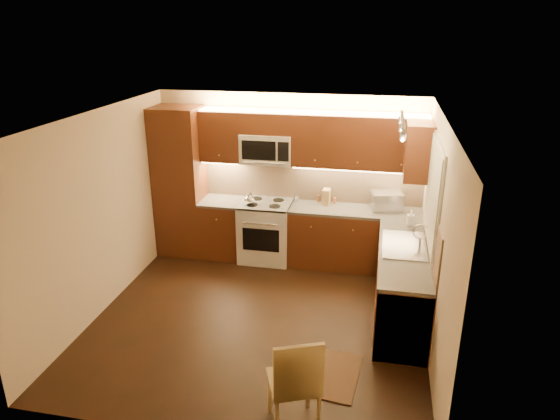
% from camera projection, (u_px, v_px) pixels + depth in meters
% --- Properties ---
extents(floor, '(4.00, 4.00, 0.01)m').
position_uv_depth(floor, '(259.00, 318.00, 6.35)').
color(floor, black).
rests_on(floor, ground).
extents(ceiling, '(4.00, 4.00, 0.01)m').
position_uv_depth(ceiling, '(256.00, 118.00, 5.47)').
color(ceiling, beige).
rests_on(ceiling, ground).
extents(wall_back, '(4.00, 0.01, 2.50)m').
position_uv_depth(wall_back, '(289.00, 177.00, 7.75)').
color(wall_back, beige).
rests_on(wall_back, ground).
extents(wall_front, '(4.00, 0.01, 2.50)m').
position_uv_depth(wall_front, '(198.00, 318.00, 4.08)').
color(wall_front, beige).
rests_on(wall_front, ground).
extents(wall_left, '(0.01, 4.00, 2.50)m').
position_uv_depth(wall_left, '(101.00, 213.00, 6.28)').
color(wall_left, beige).
rests_on(wall_left, ground).
extents(wall_right, '(0.01, 4.00, 2.50)m').
position_uv_depth(wall_right, '(436.00, 239.00, 5.54)').
color(wall_right, beige).
rests_on(wall_right, ground).
extents(pantry, '(0.70, 0.60, 2.30)m').
position_uv_depth(pantry, '(180.00, 182.00, 7.81)').
color(pantry, '#4F2511').
rests_on(pantry, floor).
extents(base_cab_back_left, '(0.62, 0.60, 0.86)m').
position_uv_depth(base_cab_back_left, '(223.00, 229.00, 7.94)').
color(base_cab_back_left, '#4F2511').
rests_on(base_cab_back_left, floor).
extents(counter_back_left, '(0.62, 0.60, 0.04)m').
position_uv_depth(counter_back_left, '(222.00, 202.00, 7.79)').
color(counter_back_left, '#393734').
rests_on(counter_back_left, base_cab_back_left).
extents(base_cab_back_right, '(1.92, 0.60, 0.86)m').
position_uv_depth(base_cab_back_right, '(354.00, 239.00, 7.57)').
color(base_cab_back_right, '#4F2511').
rests_on(base_cab_back_right, floor).
extents(counter_back_right, '(1.92, 0.60, 0.04)m').
position_uv_depth(counter_back_right, '(356.00, 211.00, 7.41)').
color(counter_back_right, '#393734').
rests_on(counter_back_right, base_cab_back_right).
extents(base_cab_right, '(0.60, 2.00, 0.86)m').
position_uv_depth(base_cab_right, '(401.00, 285.00, 6.25)').
color(base_cab_right, '#4F2511').
rests_on(base_cab_right, floor).
extents(counter_right, '(0.60, 2.00, 0.04)m').
position_uv_depth(counter_right, '(404.00, 252.00, 6.09)').
color(counter_right, '#393734').
rests_on(counter_right, base_cab_right).
extents(dishwasher, '(0.58, 0.60, 0.84)m').
position_uv_depth(dishwasher, '(402.00, 316.00, 5.61)').
color(dishwasher, silver).
rests_on(dishwasher, floor).
extents(backsplash_back, '(3.30, 0.02, 0.60)m').
position_uv_depth(backsplash_back, '(312.00, 181.00, 7.69)').
color(backsplash_back, tan).
rests_on(backsplash_back, wall_back).
extents(backsplash_right, '(0.02, 2.00, 0.60)m').
position_uv_depth(backsplash_right, '(432.00, 230.00, 5.92)').
color(backsplash_right, tan).
rests_on(backsplash_right, wall_right).
extents(upper_cab_back_left, '(0.62, 0.35, 0.75)m').
position_uv_depth(upper_cab_back_left, '(222.00, 136.00, 7.55)').
color(upper_cab_back_left, '#4F2511').
rests_on(upper_cab_back_left, wall_back).
extents(upper_cab_back_right, '(1.92, 0.35, 0.75)m').
position_uv_depth(upper_cab_back_right, '(360.00, 142.00, 7.17)').
color(upper_cab_back_right, '#4F2511').
rests_on(upper_cab_back_right, wall_back).
extents(upper_cab_bridge, '(0.76, 0.35, 0.31)m').
position_uv_depth(upper_cab_bridge, '(267.00, 123.00, 7.34)').
color(upper_cab_bridge, '#4F2511').
rests_on(upper_cab_bridge, wall_back).
extents(upper_cab_right_corner, '(0.35, 0.50, 0.75)m').
position_uv_depth(upper_cab_right_corner, '(419.00, 152.00, 6.64)').
color(upper_cab_right_corner, '#4F2511').
rests_on(upper_cab_right_corner, wall_right).
extents(stove, '(0.76, 0.65, 0.92)m').
position_uv_depth(stove, '(266.00, 231.00, 7.78)').
color(stove, silver).
rests_on(stove, floor).
extents(microwave, '(0.76, 0.38, 0.44)m').
position_uv_depth(microwave, '(267.00, 148.00, 7.46)').
color(microwave, silver).
rests_on(microwave, wall_back).
extents(window_frame, '(0.03, 1.44, 1.24)m').
position_uv_depth(window_frame, '(434.00, 193.00, 5.92)').
color(window_frame, silver).
rests_on(window_frame, wall_right).
extents(window_blinds, '(0.02, 1.36, 1.16)m').
position_uv_depth(window_blinds, '(433.00, 193.00, 5.93)').
color(window_blinds, silver).
rests_on(window_blinds, wall_right).
extents(sink, '(0.52, 0.86, 0.15)m').
position_uv_depth(sink, '(405.00, 240.00, 6.20)').
color(sink, silver).
rests_on(sink, counter_right).
extents(faucet, '(0.20, 0.04, 0.30)m').
position_uv_depth(faucet, '(420.00, 236.00, 6.14)').
color(faucet, silver).
rests_on(faucet, counter_right).
extents(track_light_bar, '(0.04, 1.20, 0.03)m').
position_uv_depth(track_light_bar, '(403.00, 120.00, 5.56)').
color(track_light_bar, silver).
rests_on(track_light_bar, ceiling).
extents(kettle, '(0.20, 0.20, 0.19)m').
position_uv_depth(kettle, '(249.00, 198.00, 7.51)').
color(kettle, silver).
rests_on(kettle, stove).
extents(toaster_oven, '(0.50, 0.42, 0.26)m').
position_uv_depth(toaster_oven, '(387.00, 201.00, 7.37)').
color(toaster_oven, silver).
rests_on(toaster_oven, counter_back_right).
extents(knife_block, '(0.12, 0.18, 0.23)m').
position_uv_depth(knife_block, '(326.00, 197.00, 7.59)').
color(knife_block, '#A5824A').
rests_on(knife_block, counter_back_right).
extents(spice_jar_a, '(0.06, 0.06, 0.08)m').
position_uv_depth(spice_jar_a, '(298.00, 198.00, 7.77)').
color(spice_jar_a, silver).
rests_on(spice_jar_a, counter_back_right).
extents(spice_jar_b, '(0.04, 0.04, 0.10)m').
position_uv_depth(spice_jar_b, '(319.00, 198.00, 7.71)').
color(spice_jar_b, brown).
rests_on(spice_jar_b, counter_back_right).
extents(spice_jar_c, '(0.05, 0.05, 0.09)m').
position_uv_depth(spice_jar_c, '(297.00, 199.00, 7.71)').
color(spice_jar_c, silver).
rests_on(spice_jar_c, counter_back_right).
extents(spice_jar_d, '(0.05, 0.05, 0.09)m').
position_uv_depth(spice_jar_d, '(335.00, 201.00, 7.63)').
color(spice_jar_d, '#AC5C33').
rests_on(spice_jar_d, counter_back_right).
extents(soap_bottle, '(0.11, 0.11, 0.21)m').
position_uv_depth(soap_bottle, '(411.00, 218.00, 6.81)').
color(soap_bottle, white).
rests_on(soap_bottle, counter_right).
extents(rug, '(0.62, 0.86, 0.01)m').
position_uv_depth(rug, '(332.00, 374.00, 5.34)').
color(rug, black).
rests_on(rug, floor).
extents(dining_chair, '(0.57, 0.57, 0.98)m').
position_uv_depth(dining_chair, '(294.00, 380.00, 4.52)').
color(dining_chair, '#A5824A').
rests_on(dining_chair, floor).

